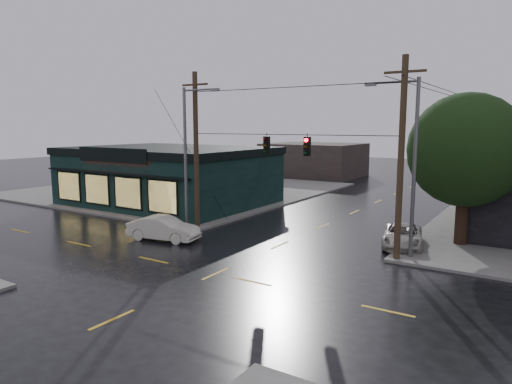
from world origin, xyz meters
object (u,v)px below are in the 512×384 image
Objects in this scene: suv_silver at (403,236)px; sedan_cream at (164,228)px; corner_tree at (466,150)px; utility_pole_nw at (198,230)px; utility_pole_ne at (396,261)px.

sedan_cream is at bearing -167.17° from suv_silver.
sedan_cream is at bearing -151.98° from corner_tree.
corner_tree reaches higher than utility_pole_nw.
corner_tree is at bearing -73.58° from sedan_cream.
utility_pole_nw is 3.29m from sedan_cream.
corner_tree reaches higher than sedan_cream.
utility_pole_ne is at bearing -87.68° from sedan_cream.
suv_silver is at bearing -75.21° from sedan_cream.
corner_tree is 1.94× the size of sedan_cream.
utility_pole_ne is 3.07m from suv_silver.
corner_tree reaches higher than suv_silver.
utility_pole_ne is (-2.24, -4.87, -5.44)m from corner_tree.
corner_tree is 5.86m from suv_silver.
sedan_cream reaches higher than suv_silver.
sedan_cream is 13.89m from suv_silver.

